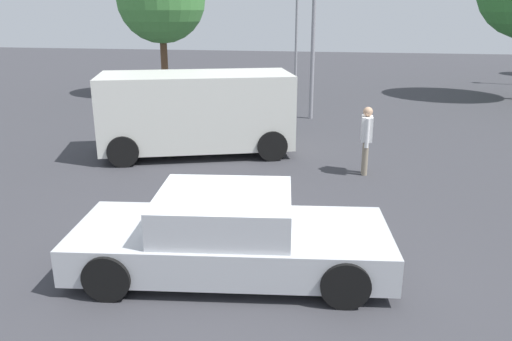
% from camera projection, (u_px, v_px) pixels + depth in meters
% --- Properties ---
extents(ground_plane, '(80.00, 80.00, 0.00)m').
position_uv_depth(ground_plane, '(236.00, 266.00, 7.49)').
color(ground_plane, '#38383D').
extents(sedan_foreground, '(4.64, 2.34, 1.19)m').
position_uv_depth(sedan_foreground, '(230.00, 236.00, 7.22)').
color(sedan_foreground, '#B7BABF').
rests_on(sedan_foreground, ground_plane).
extents(van_white, '(5.23, 3.45, 2.08)m').
position_uv_depth(van_white, '(196.00, 111.00, 13.07)').
color(van_white, silver).
rests_on(van_white, ground_plane).
extents(pedestrian, '(0.25, 0.57, 1.56)m').
position_uv_depth(pedestrian, '(366.00, 135.00, 11.42)').
color(pedestrian, gray).
rests_on(pedestrian, ground_plane).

